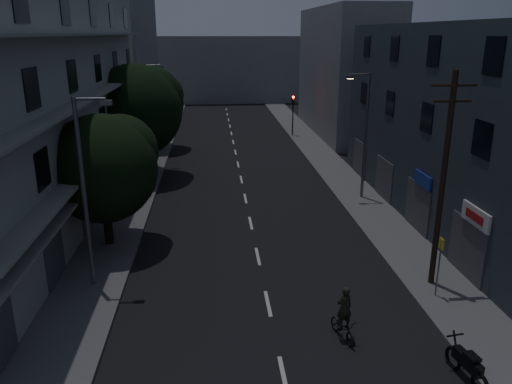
{
  "coord_description": "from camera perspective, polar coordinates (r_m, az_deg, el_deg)",
  "views": [
    {
      "loc": [
        -2.06,
        -11.26,
        10.47
      ],
      "look_at": [
        0.0,
        12.0,
        3.0
      ],
      "focal_mm": 35.0,
      "sensor_mm": 36.0,
      "label": 1
    }
  ],
  "objects": [
    {
      "name": "building_far_right",
      "position": [
        55.23,
        9.98,
        13.36
      ],
      "size": [
        6.0,
        20.0,
        13.0
      ],
      "primitive_type": "cube",
      "color": "slate",
      "rests_on": "ground"
    },
    {
      "name": "utility_pole",
      "position": [
        21.59,
        20.61,
        1.54
      ],
      "size": [
        1.8,
        0.24,
        9.0
      ],
      "color": "black",
      "rests_on": "sidewalk_right"
    },
    {
      "name": "building_far_left",
      "position": [
        60.14,
        -15.08,
        14.81
      ],
      "size": [
        6.0,
        20.0,
        16.0
      ],
      "primitive_type": "cube",
      "color": "slate",
      "rests_on": "ground"
    },
    {
      "name": "tree_mid",
      "position": [
        37.76,
        -13.5,
        9.42
      ],
      "size": [
        6.72,
        6.72,
        8.27
      ],
      "color": "black",
      "rests_on": "sidewalk_left"
    },
    {
      "name": "traffic_signal_far_left",
      "position": [
        52.77,
        -10.13,
        9.44
      ],
      "size": [
        0.28,
        0.37,
        4.1
      ],
      "color": "black",
      "rests_on": "sidewalk_left"
    },
    {
      "name": "ground",
      "position": [
        37.8,
        -1.74,
        1.65
      ],
      "size": [
        160.0,
        160.0,
        0.0
      ],
      "primitive_type": "plane",
      "color": "black",
      "rests_on": "ground"
    },
    {
      "name": "cyclist",
      "position": [
        18.55,
        9.96,
        -14.36
      ],
      "size": [
        0.99,
        1.72,
        2.07
      ],
      "rotation": [
        0.0,
        0.0,
        0.28
      ],
      "color": "black",
      "rests_on": "ground"
    },
    {
      "name": "street_lamp_right",
      "position": [
        32.54,
        12.24,
        6.94
      ],
      "size": [
        1.51,
        0.25,
        8.0
      ],
      "color": "#52565A",
      "rests_on": "sidewalk_right"
    },
    {
      "name": "bus_stop_sign",
      "position": [
        21.52,
        20.27,
        -6.94
      ],
      "size": [
        0.06,
        0.35,
        2.52
      ],
      "color": "#595B60",
      "rests_on": "sidewalk_right"
    },
    {
      "name": "motorcycle",
      "position": [
        17.79,
        22.95,
        -17.79
      ],
      "size": [
        0.66,
        2.12,
        1.36
      ],
      "rotation": [
        0.0,
        0.0,
        0.16
      ],
      "color": "black",
      "rests_on": "ground"
    },
    {
      "name": "tree_far",
      "position": [
        47.26,
        -11.65,
        10.13
      ],
      "size": [
        5.62,
        5.62,
        6.95
      ],
      "color": "black",
      "rests_on": "sidewalk_left"
    },
    {
      "name": "sidewalk_right",
      "position": [
        38.91,
        9.36,
        2.01
      ],
      "size": [
        3.0,
        90.0,
        0.15
      ],
      "primitive_type": "cube",
      "color": "#565659",
      "rests_on": "ground"
    },
    {
      "name": "tree_near",
      "position": [
        25.63,
        -17.02,
        3.05
      ],
      "size": [
        5.4,
        5.4,
        6.65
      ],
      "color": "black",
      "rests_on": "sidewalk_left"
    },
    {
      "name": "sidewalk_left",
      "position": [
        38.11,
        -13.07,
        1.44
      ],
      "size": [
        3.0,
        90.0,
        0.15
      ],
      "primitive_type": "cube",
      "color": "#565659",
      "rests_on": "ground"
    },
    {
      "name": "building_far_end",
      "position": [
        81.47,
        -3.7,
        13.86
      ],
      "size": [
        24.0,
        8.0,
        10.0
      ],
      "primitive_type": "cube",
      "color": "slate",
      "rests_on": "ground"
    },
    {
      "name": "street_lamp_left_far",
      "position": [
        41.46,
        -12.08,
        9.21
      ],
      "size": [
        1.51,
        0.25,
        8.0
      ],
      "color": "#56585E",
      "rests_on": "sidewalk_left"
    },
    {
      "name": "building_right",
      "position": [
        29.33,
        23.82,
        6.47
      ],
      "size": [
        6.19,
        28.0,
        11.0
      ],
      "color": "#2C333C",
      "rests_on": "ground"
    },
    {
      "name": "building_left",
      "position": [
        31.09,
        -24.0,
        9.82
      ],
      "size": [
        7.0,
        36.0,
        14.0
      ],
      "color": "#9D9D99",
      "rests_on": "ground"
    },
    {
      "name": "street_lamp_left_near",
      "position": [
        21.31,
        -18.85,
        0.77
      ],
      "size": [
        1.51,
        0.25,
        8.0
      ],
      "color": "slate",
      "rests_on": "sidewalk_left"
    },
    {
      "name": "traffic_signal_far_right",
      "position": [
        52.75,
        4.26,
        9.66
      ],
      "size": [
        0.28,
        0.37,
        4.1
      ],
      "color": "black",
      "rests_on": "sidewalk_right"
    },
    {
      "name": "lane_markings",
      "position": [
        43.83,
        -2.22,
        3.91
      ],
      "size": [
        0.15,
        60.5,
        0.01
      ],
      "color": "beige",
      "rests_on": "ground"
    }
  ]
}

